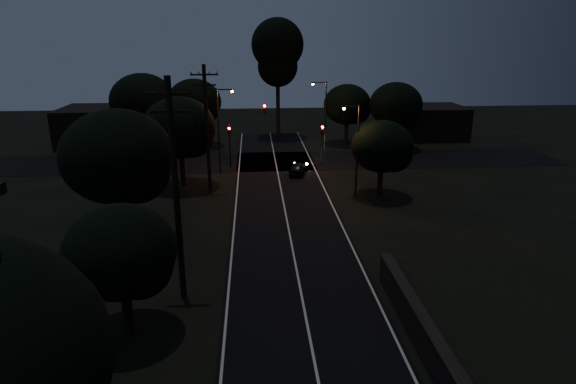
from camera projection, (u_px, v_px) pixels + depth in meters
road_surface at (282, 194)px, 40.23m from camera, size 60.00×70.00×0.03m
utility_pole_mid at (176, 189)px, 22.75m from camera, size 2.20×0.30×11.00m
utility_pole_far at (207, 128)px, 38.93m from camera, size 2.20×0.30×10.50m
tree_left_b at (124, 254)px, 20.27m from camera, size 4.73×4.73×6.01m
tree_left_c at (121, 159)px, 29.02m from camera, size 6.78×6.78×8.56m
tree_left_d at (182, 129)px, 40.69m from camera, size 6.13×6.13×7.78m
tree_far_nw at (196, 103)px, 55.79m from camera, size 6.22×6.22×7.87m
tree_far_w at (145, 103)px, 51.44m from camera, size 6.93×6.93×8.83m
tree_far_ne at (349, 106)px, 57.21m from camera, size 5.64×5.64×7.13m
tree_far_e at (398, 106)px, 54.62m from camera, size 6.00×6.00×7.61m
tree_right_a at (385, 148)px, 38.38m from camera, size 4.94×4.94×6.28m
tall_pine at (278, 52)px, 59.61m from camera, size 6.47×6.47×14.71m
building_left at (106, 126)px, 57.93m from camera, size 10.00×8.00×4.40m
building_right at (426, 122)px, 61.73m from camera, size 9.00×7.00×4.00m
signal_left at (230, 139)px, 47.43m from camera, size 0.28×0.35×4.10m
signal_right at (322, 138)px, 48.07m from camera, size 0.28×0.35×4.10m
signal_mast at (246, 124)px, 47.08m from camera, size 3.70×0.35×6.25m
streetlight_a at (220, 125)px, 44.93m from camera, size 1.66×0.26×8.00m
streetlight_b at (324, 114)px, 51.36m from camera, size 1.66×0.26×8.00m
streetlight_c at (355, 145)px, 38.22m from camera, size 1.46×0.26×7.50m
car at (298, 168)px, 45.74m from camera, size 2.21×3.69×1.18m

